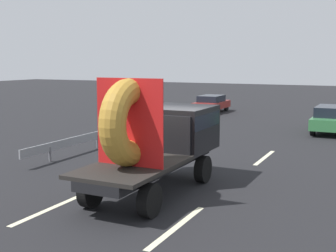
% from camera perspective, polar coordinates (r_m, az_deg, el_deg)
% --- Properties ---
extents(ground_plane, '(120.00, 120.00, 0.00)m').
position_cam_1_polar(ground_plane, '(13.44, 0.13, -7.62)').
color(ground_plane, black).
extents(flatbed_truck, '(2.02, 5.52, 3.28)m').
position_cam_1_polar(flatbed_truck, '(12.78, -0.88, -1.09)').
color(flatbed_truck, black).
rests_on(flatbed_truck, ground_plane).
extents(distant_sedan, '(1.83, 4.27, 1.39)m').
position_cam_1_polar(distant_sedan, '(24.55, 20.41, 0.90)').
color(distant_sedan, black).
rests_on(distant_sedan, ground_plane).
extents(guardrail, '(0.10, 12.13, 0.71)m').
position_cam_1_polar(guardrail, '(20.57, -6.64, -0.59)').
color(guardrail, gray).
rests_on(guardrail, ground_plane).
extents(lane_dash_left_near, '(0.16, 2.73, 0.01)m').
position_cam_1_polar(lane_dash_left_near, '(11.76, -14.92, -10.23)').
color(lane_dash_left_near, beige).
rests_on(lane_dash_left_near, ground_plane).
extents(lane_dash_left_far, '(0.16, 2.63, 0.01)m').
position_cam_1_polar(lane_dash_left_far, '(18.77, 2.27, -3.02)').
color(lane_dash_left_far, beige).
rests_on(lane_dash_left_far, ground_plane).
extents(lane_dash_right_near, '(0.16, 2.91, 0.01)m').
position_cam_1_polar(lane_dash_right_near, '(10.25, 1.18, -12.75)').
color(lane_dash_right_near, beige).
rests_on(lane_dash_right_near, ground_plane).
extents(lane_dash_right_far, '(0.16, 2.83, 0.01)m').
position_cam_1_polar(lane_dash_right_far, '(17.59, 12.28, -3.98)').
color(lane_dash_right_far, beige).
rests_on(lane_dash_right_far, ground_plane).
extents(oncoming_car, '(1.63, 3.81, 1.24)m').
position_cam_1_polar(oncoming_car, '(32.49, 5.61, 2.93)').
color(oncoming_car, black).
rests_on(oncoming_car, ground_plane).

